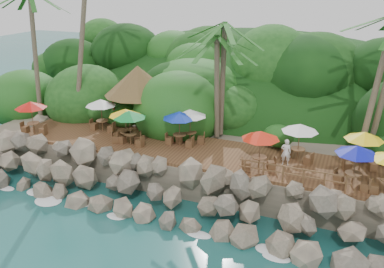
% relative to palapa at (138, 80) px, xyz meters
% --- Properties ---
extents(ground, '(140.00, 140.00, 0.00)m').
position_rel_palapa_xyz_m(ground, '(5.63, -9.11, -5.79)').
color(ground, '#19514F').
rests_on(ground, ground).
extents(land_base, '(32.00, 25.20, 2.10)m').
position_rel_palapa_xyz_m(land_base, '(5.63, 6.89, -4.74)').
color(land_base, gray).
rests_on(land_base, ground).
extents(jungle_hill, '(44.80, 28.00, 15.40)m').
position_rel_palapa_xyz_m(jungle_hill, '(5.63, 14.39, -5.79)').
color(jungle_hill, '#143811').
rests_on(jungle_hill, ground).
extents(seawall, '(29.00, 4.00, 2.30)m').
position_rel_palapa_xyz_m(seawall, '(5.63, -7.11, -4.64)').
color(seawall, gray).
rests_on(seawall, ground).
extents(terrace, '(26.00, 5.00, 0.20)m').
position_rel_palapa_xyz_m(terrace, '(5.63, -3.11, -3.59)').
color(terrace, brown).
rests_on(terrace, land_base).
extents(jungle_foliage, '(44.00, 16.00, 12.00)m').
position_rel_palapa_xyz_m(jungle_foliage, '(5.63, 5.89, -5.79)').
color(jungle_foliage, '#143811').
rests_on(jungle_foliage, ground).
extents(foam_line, '(25.20, 0.80, 0.06)m').
position_rel_palapa_xyz_m(foam_line, '(5.63, -8.81, -5.76)').
color(foam_line, white).
rests_on(foam_line, ground).
extents(palapa, '(5.15, 5.15, 4.60)m').
position_rel_palapa_xyz_m(palapa, '(0.00, 0.00, 0.00)').
color(palapa, brown).
rests_on(palapa, ground).
extents(dining_clusters, '(25.84, 4.85, 2.43)m').
position_rel_palapa_xyz_m(dining_clusters, '(6.91, -3.43, -1.47)').
color(dining_clusters, brown).
rests_on(dining_clusters, terrace).
extents(railing, '(6.10, 0.10, 1.00)m').
position_rel_palapa_xyz_m(railing, '(12.61, -5.46, -2.88)').
color(railing, brown).
rests_on(railing, terrace).
extents(waiter, '(0.67, 0.49, 1.68)m').
position_rel_palapa_xyz_m(waiter, '(11.78, -3.17, -2.65)').
color(waiter, white).
rests_on(waiter, terrace).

